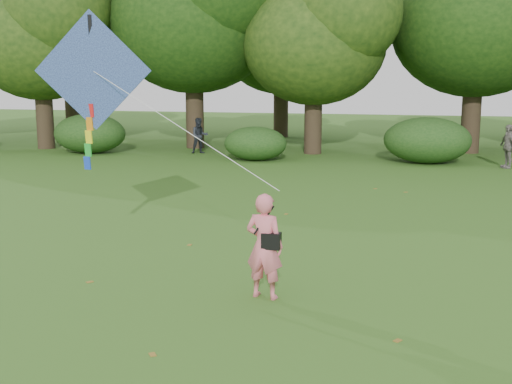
% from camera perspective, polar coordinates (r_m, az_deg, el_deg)
% --- Properties ---
extents(ground, '(100.00, 100.00, 0.00)m').
position_cam_1_polar(ground, '(9.97, -0.79, -10.65)').
color(ground, '#265114').
rests_on(ground, ground).
extents(man_kite_flyer, '(0.70, 0.52, 1.73)m').
position_cam_1_polar(man_kite_flyer, '(10.35, 0.76, -4.82)').
color(man_kite_flyer, '#E86D7C').
rests_on(man_kite_flyer, ground).
extents(bystander_left, '(0.99, 0.92, 1.63)m').
position_cam_1_polar(bystander_left, '(29.46, -5.04, 5.00)').
color(bystander_left, '#21252D').
rests_on(bystander_left, ground).
extents(bystander_right, '(0.76, 1.07, 1.69)m').
position_cam_1_polar(bystander_right, '(26.58, 21.48, 3.80)').
color(bystander_right, gray).
rests_on(bystander_right, ground).
extents(crossbody_bag, '(0.43, 0.20, 0.70)m').
position_cam_1_polar(crossbody_bag, '(10.26, 1.35, -4.29)').
color(crossbody_bag, black).
rests_on(crossbody_bag, ground).
extents(flying_kite, '(5.17, 2.00, 3.08)m').
position_cam_1_polar(flying_kite, '(12.93, -14.28, 10.18)').
color(flying_kite, '#2531A2').
rests_on(flying_kite, ground).
extents(tree_line, '(54.70, 15.30, 9.48)m').
position_cam_1_polar(tree_line, '(31.96, 12.73, 13.81)').
color(tree_line, '#3A2D1E').
rests_on(tree_line, ground).
extents(shrub_band, '(39.15, 3.22, 1.88)m').
position_cam_1_polar(shrub_band, '(26.93, 7.02, 4.54)').
color(shrub_band, '#264919').
rests_on(shrub_band, ground).
extents(fallen_leaves, '(7.36, 15.38, 0.01)m').
position_cam_1_polar(fallen_leaves, '(11.96, 3.71, -7.00)').
color(fallen_leaves, olive).
rests_on(fallen_leaves, ground).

